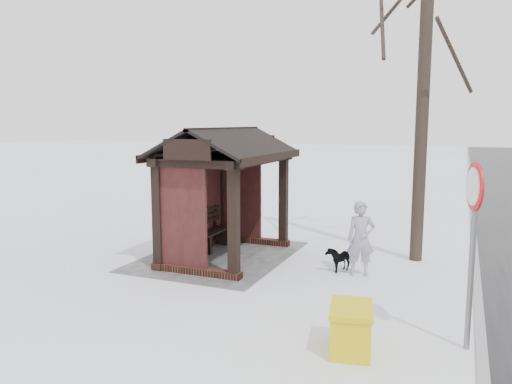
% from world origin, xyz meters
% --- Properties ---
extents(ground, '(120.00, 120.00, 0.00)m').
position_xyz_m(ground, '(0.00, 0.00, 0.00)').
color(ground, white).
rests_on(ground, ground).
extents(kerb, '(120.00, 0.15, 0.06)m').
position_xyz_m(kerb, '(0.00, 5.50, 0.01)').
color(kerb, gray).
rests_on(kerb, ground).
extents(trampled_patch, '(4.20, 3.20, 0.02)m').
position_xyz_m(trampled_patch, '(0.00, -0.20, 0.01)').
color(trampled_patch, gray).
rests_on(trampled_patch, ground).
extents(bus_shelter, '(3.60, 2.40, 3.09)m').
position_xyz_m(bus_shelter, '(0.00, -0.16, 2.17)').
color(bus_shelter, '#331812').
rests_on(bus_shelter, ground).
extents(pedestrian, '(0.55, 0.67, 1.58)m').
position_xyz_m(pedestrian, '(0.19, 3.22, 0.79)').
color(pedestrian, '#9B93AC').
rests_on(pedestrian, ground).
extents(dog, '(0.72, 0.52, 0.55)m').
position_xyz_m(dog, '(0.05, 2.73, 0.28)').
color(dog, black).
rests_on(dog, ground).
extents(grit_bin, '(0.96, 0.74, 0.66)m').
position_xyz_m(grit_bin, '(3.78, 3.78, 0.34)').
color(grit_bin, '#D8C00C').
rests_on(grit_bin, ground).
extents(road_sign, '(0.66, 0.22, 2.68)m').
position_xyz_m(road_sign, '(3.07, 5.28, 1.90)').
color(road_sign, slate).
rests_on(road_sign, ground).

